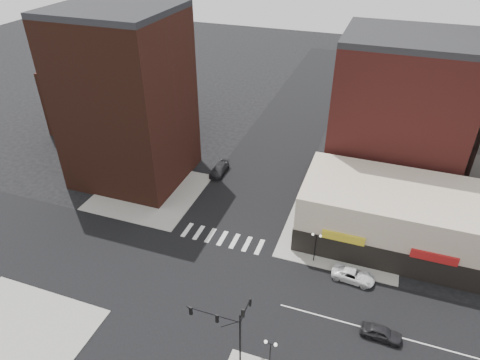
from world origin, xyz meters
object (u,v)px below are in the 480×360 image
(white_suv, at_px, (353,275))
(dark_sedan_east, at_px, (381,333))
(street_lamp_se_a, at_px, (270,349))
(street_lamp_ne, at_px, (316,241))
(dark_sedan_north, at_px, (219,169))
(traffic_signal, at_px, (231,324))

(white_suv, distance_m, dark_sedan_east, 8.01)
(street_lamp_se_a, height_order, street_lamp_ne, same)
(street_lamp_ne, height_order, dark_sedan_east, street_lamp_ne)
(dark_sedan_east, xyz_separation_m, dark_sedan_north, (-27.05, 23.71, 0.03))
(street_lamp_ne, distance_m, dark_sedan_north, 24.00)
(traffic_signal, distance_m, dark_sedan_east, 15.73)
(white_suv, height_order, dark_sedan_east, dark_sedan_east)
(street_lamp_se_a, height_order, dark_sedan_east, street_lamp_se_a)
(dark_sedan_north, bearing_deg, traffic_signal, -65.76)
(dark_sedan_east, bearing_deg, dark_sedan_north, 51.48)
(traffic_signal, bearing_deg, white_suv, 55.99)
(traffic_signal, relative_size, white_suv, 1.58)
(street_lamp_se_a, xyz_separation_m, street_lamp_ne, (1.00, 16.00, 0.00))
(dark_sedan_north, bearing_deg, dark_sedan_east, -40.94)
(white_suv, bearing_deg, dark_sedan_north, 58.82)
(street_lamp_ne, bearing_deg, dark_sedan_north, 140.82)
(traffic_signal, distance_m, white_suv, 17.81)
(street_lamp_se_a, bearing_deg, traffic_signal, 177.43)
(street_lamp_se_a, bearing_deg, white_suv, 67.84)
(traffic_signal, bearing_deg, dark_sedan_east, 28.41)
(traffic_signal, distance_m, street_lamp_se_a, 4.12)
(traffic_signal, xyz_separation_m, dark_sedan_east, (13.32, 7.20, -4.26))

